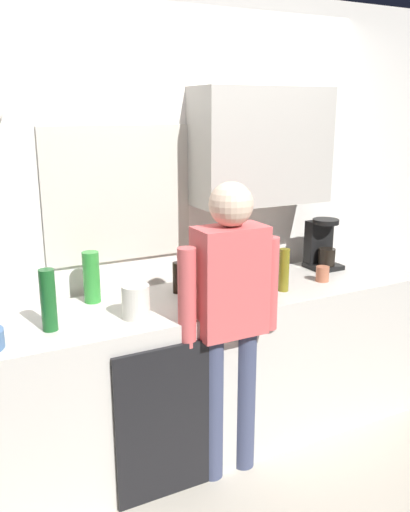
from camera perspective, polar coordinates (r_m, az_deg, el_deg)
The scene contains 15 objects.
ground_plane at distance 3.22m, azimuth 2.41°, elevation -21.66°, with size 8.00×8.00×0.00m, color beige.
kitchen_counter at distance 3.19m, azimuth -0.21°, elevation -12.16°, with size 2.79×0.64×0.92m, color beige.
dishwasher_panel at distance 2.82m, azimuth -3.86°, elevation -17.28°, with size 0.56×0.02×0.83m, color black.
back_wall_assembly at distance 3.27m, azimuth -2.50°, elevation 5.22°, with size 4.39×0.42×2.60m.
coffee_maker at distance 3.61m, azimuth 12.26°, elevation 1.07°, with size 0.20×0.20×0.33m.
bottle_green_wine at distance 2.63m, azimuth -16.29°, elevation -4.52°, with size 0.07×0.07×0.30m, color #195923.
bottle_olive_oil at distance 3.11m, azimuth 8.37°, elevation -1.48°, with size 0.06×0.06×0.25m, color olive.
bottle_red_vinegar at distance 3.20m, azimuth 7.89°, elevation -1.22°, with size 0.06×0.06×0.22m, color maroon.
bottle_clear_soda at distance 2.96m, azimuth -11.95°, elevation -2.21°, with size 0.09×0.09×0.28m, color #2D8C33.
bottle_dark_sauce at distance 3.05m, azimuth -2.93°, elevation -2.31°, with size 0.06×0.06×0.18m, color black.
cup_yellow_cup at distance 2.97m, azimuth 4.26°, elevation -3.85°, with size 0.07×0.07×0.09m, color yellow.
cup_terracotta_mug at distance 3.35m, azimuth 12.35°, elevation -1.86°, with size 0.08×0.08×0.09m, color #B26647.
cup_white_mug at distance 2.88m, azimuth -0.53°, elevation -4.26°, with size 0.08×0.08×0.10m, color white.
storage_canister at distance 2.71m, azimuth -7.35°, elevation -4.82°, with size 0.14×0.14×0.17m, color silver.
person_at_sink at distance 2.75m, azimuth 2.63°, elevation -5.67°, with size 0.57×0.22×1.60m.
Camera 1 is at (-1.29, -2.23, 1.93)m, focal length 37.71 mm.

